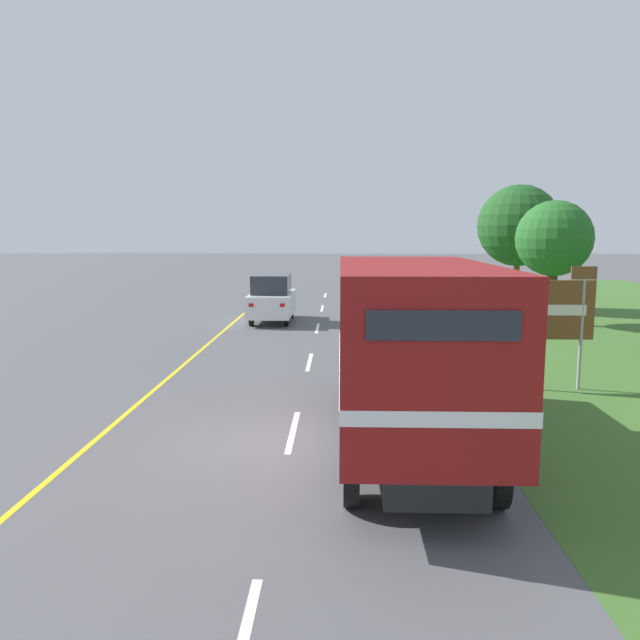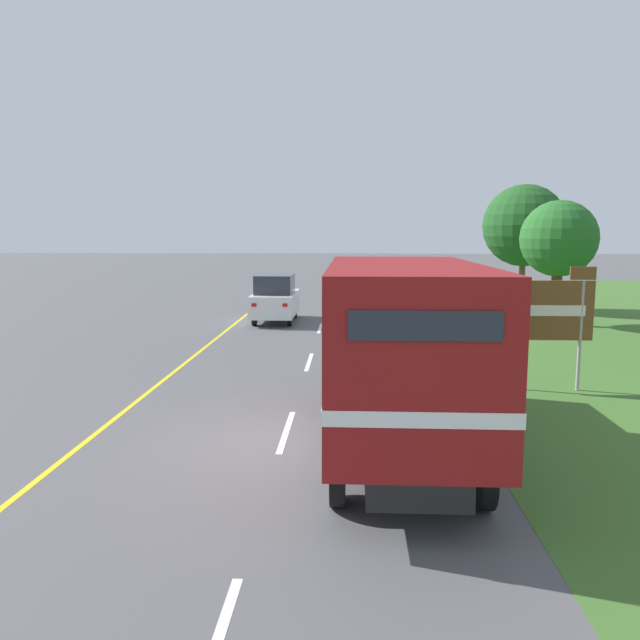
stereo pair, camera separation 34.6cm
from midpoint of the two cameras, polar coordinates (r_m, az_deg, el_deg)
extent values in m
plane|color=#515154|center=(11.93, -3.57, -11.07)|extent=(200.00, 200.00, 0.00)
cube|color=yellow|center=(23.85, -9.76, -1.44)|extent=(0.12, 56.06, 0.01)
cube|color=white|center=(12.52, -3.29, -10.11)|extent=(0.12, 2.60, 0.01)
cube|color=white|center=(18.89, -1.50, -3.84)|extent=(0.12, 2.60, 0.01)
cube|color=white|center=(25.37, -0.62, -0.75)|extent=(0.12, 2.60, 0.01)
cube|color=white|center=(31.90, -0.11, 1.08)|extent=(0.12, 2.60, 0.01)
cube|color=white|center=(38.46, 0.23, 2.28)|extent=(0.12, 2.60, 0.01)
cylinder|color=black|center=(14.89, 1.81, -5.15)|extent=(0.22, 1.00, 1.00)
cylinder|color=black|center=(15.03, 9.77, -5.14)|extent=(0.22, 1.00, 1.00)
cylinder|color=black|center=(9.21, 1.76, -13.66)|extent=(0.22, 1.00, 1.00)
cylinder|color=black|center=(9.44, 14.80, -13.38)|extent=(0.22, 1.00, 1.00)
cube|color=black|center=(11.71, 6.92, -7.98)|extent=(1.33, 7.93, 0.36)
cube|color=maroon|center=(10.37, 7.56, -1.89)|extent=(2.41, 5.83, 2.54)
cube|color=white|center=(10.45, 7.51, -4.29)|extent=(2.43, 5.85, 0.20)
cube|color=#232833|center=(7.39, 9.87, -0.50)|extent=(1.81, 0.03, 0.36)
cube|color=maroon|center=(14.32, 5.98, -0.39)|extent=(2.31, 2.10, 1.90)
cube|color=#283342|center=(15.34, 5.72, 1.08)|extent=(2.05, 0.03, 0.85)
cylinder|color=black|center=(28.56, -5.94, 0.86)|extent=(0.16, 0.66, 0.66)
cylinder|color=black|center=(28.40, -2.98, 0.85)|extent=(0.16, 0.66, 0.66)
cylinder|color=black|center=(26.14, -6.67, 0.18)|extent=(0.16, 0.66, 0.66)
cylinder|color=black|center=(25.96, -3.44, 0.17)|extent=(0.16, 0.66, 0.66)
cube|color=white|center=(27.20, -4.76, 1.51)|extent=(1.80, 3.98, 0.94)
cube|color=#282D38|center=(26.95, -4.82, 3.31)|extent=(1.55, 2.19, 0.80)
cube|color=red|center=(25.29, -6.70, 1.36)|extent=(0.20, 0.03, 0.14)
cube|color=red|center=(25.13, -3.86, 1.36)|extent=(0.20, 0.03, 0.14)
cylinder|color=#9E9EA3|center=(16.22, 17.73, -1.32)|extent=(0.09, 0.09, 2.73)
cylinder|color=#9E9EA3|center=(16.64, 22.21, -1.31)|extent=(0.09, 0.09, 2.73)
cube|color=brown|center=(16.33, 20.11, 0.87)|extent=(1.93, 0.06, 1.47)
cube|color=brown|center=(16.47, 22.44, 4.00)|extent=(0.62, 0.06, 0.32)
cube|color=silver|center=(16.30, 20.15, 0.85)|extent=(1.51, 0.02, 0.26)
cylinder|color=#4C3823|center=(27.96, 20.05, 2.01)|extent=(0.43, 0.43, 2.36)
sphere|color=#236023|center=(27.83, 20.29, 7.01)|extent=(3.15, 3.15, 3.15)
cylinder|color=brown|center=(32.84, 17.19, 3.17)|extent=(0.29, 0.29, 2.58)
sphere|color=#1E511E|center=(32.74, 17.40, 8.24)|extent=(4.03, 4.03, 4.03)
camera|label=1|loc=(0.17, -90.52, -0.07)|focal=35.00mm
camera|label=2|loc=(0.17, 89.48, 0.07)|focal=35.00mm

